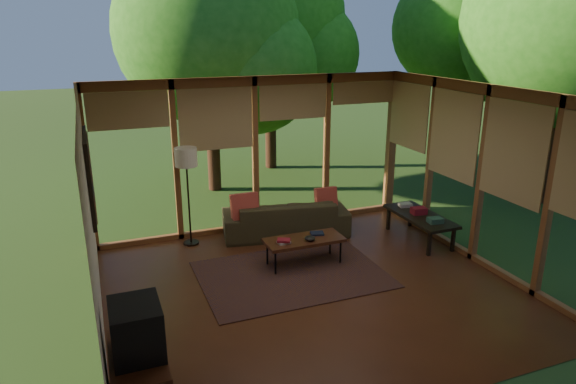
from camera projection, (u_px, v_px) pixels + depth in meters
name	position (u px, v px, depth m)	size (l,w,h in m)	color
floor	(312.00, 289.00, 7.14)	(5.50, 5.50, 0.00)	#572A16
ceiling	(316.00, 93.00, 6.31)	(5.50, 5.50, 0.00)	white
wall_left	(91.00, 225.00, 5.77)	(0.04, 5.00, 2.70)	beige
wall_front	(430.00, 280.00, 4.51)	(5.50, 0.04, 2.70)	beige
window_wall_back	(255.00, 155.00, 8.94)	(5.50, 0.12, 2.70)	brown
window_wall_right	(481.00, 176.00, 7.68)	(0.12, 5.00, 2.70)	brown
exterior_lawn	(435.00, 138.00, 17.01)	(40.00, 40.00, 0.00)	#2A491B
tree_nw	(207.00, 32.00, 10.58)	(3.85, 3.85, 5.32)	#3A1F15
tree_ne	(268.00, 20.00, 12.36)	(3.71, 3.71, 5.51)	#3A1F15
tree_se	(571.00, 21.00, 9.54)	(4.02, 4.02, 5.61)	#3A1F15
tree_far	(453.00, 29.00, 12.76)	(3.01, 3.01, 4.97)	#3A1F15
rug	(292.00, 274.00, 7.54)	(2.66, 1.88, 0.01)	brown
sofa	(286.00, 217.00, 8.94)	(2.16, 0.84, 0.63)	#3C341E
pillow_left	(245.00, 207.00, 8.55)	(0.46, 0.15, 0.46)	#9B120E
pillow_right	(326.00, 199.00, 9.08)	(0.39, 0.13, 0.39)	#9B120E
ct_book_lower	(284.00, 242.00, 7.59)	(0.18, 0.13, 0.03)	#B0A6A0
ct_book_upper	(284.00, 240.00, 7.58)	(0.19, 0.14, 0.03)	maroon
ct_book_side	(317.00, 233.00, 7.91)	(0.20, 0.15, 0.03)	black
ct_bowl	(310.00, 238.00, 7.67)	(0.16, 0.16, 0.07)	black
media_cabinet	(140.00, 380.00, 4.83)	(0.50, 1.00, 0.60)	#4C2414
television	(136.00, 329.00, 4.67)	(0.45, 0.55, 0.50)	black
console_book_a	(435.00, 220.00, 8.29)	(0.23, 0.17, 0.08)	#2E5141
console_book_b	(419.00, 211.00, 8.68)	(0.24, 0.18, 0.11)	maroon
console_book_c	(405.00, 205.00, 9.05)	(0.22, 0.16, 0.06)	#B0A6A0
floor_lamp	(186.00, 163.00, 8.21)	(0.36, 0.36, 1.65)	black
coffee_table	(304.00, 241.00, 7.77)	(1.20, 0.50, 0.43)	#4C2414
side_console	(420.00, 217.00, 8.67)	(0.60, 1.40, 0.46)	black
wall_painting	(90.00, 176.00, 6.96)	(0.06, 1.35, 1.15)	black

